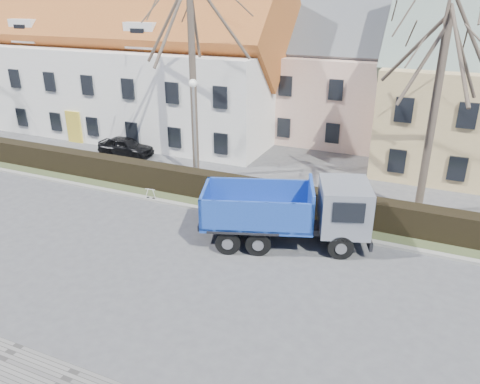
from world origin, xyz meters
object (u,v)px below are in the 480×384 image
at_px(dump_truck, 279,212).
at_px(streetlight, 195,135).
at_px(cart_frame, 147,193).
at_px(parked_car_a, 126,146).

bearing_deg(dump_truck, streetlight, 127.89).
distance_m(dump_truck, cart_frame, 7.80).
relative_size(dump_truck, cart_frame, 9.19).
bearing_deg(streetlight, parked_car_a, 156.59).
relative_size(streetlight, parked_car_a, 1.61).
distance_m(dump_truck, parked_car_a, 14.56).
bearing_deg(dump_truck, parked_car_a, 132.75).
bearing_deg(parked_car_a, dump_truck, -121.17).
distance_m(cart_frame, parked_car_a, 7.51).
bearing_deg(cart_frame, dump_truck, -11.01).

